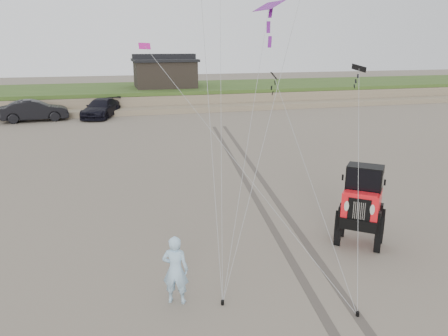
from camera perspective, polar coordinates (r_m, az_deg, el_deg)
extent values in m
plane|color=#6B6054|center=(11.71, 8.91, -15.99)|extent=(160.00, 160.00, 0.00)
cube|color=#7A6B54|center=(47.50, -10.24, 9.19)|extent=(160.00, 12.00, 1.40)
cube|color=#2D4719|center=(47.41, -10.29, 10.21)|extent=(160.00, 12.00, 0.35)
cube|color=#7A6B54|center=(41.14, -9.33, 7.57)|extent=(160.00, 3.50, 0.50)
cube|color=black|center=(46.52, -7.75, 12.04)|extent=(6.00, 5.00, 2.60)
cube|color=black|center=(46.44, -7.82, 13.79)|extent=(6.40, 5.40, 0.25)
cube|color=black|center=(46.43, -7.84, 14.25)|extent=(6.40, 1.20, 0.50)
imported|color=black|center=(38.95, -23.52, 6.89)|extent=(5.38, 2.34, 1.72)
imported|color=black|center=(39.09, -15.75, 7.53)|extent=(3.90, 5.77, 1.55)
imported|color=#88C5D3|center=(10.91, -6.37, -13.08)|extent=(0.75, 0.63, 1.77)
cube|color=black|center=(15.13, 17.22, 12.36)|extent=(0.48, 0.52, 0.30)
cube|color=#BA1780|center=(17.12, -10.34, 15.41)|extent=(0.44, 0.22, 0.25)
cube|color=black|center=(16.60, 6.52, 11.89)|extent=(0.34, 0.56, 0.28)
cube|color=#701887|center=(19.50, 5.91, 20.33)|extent=(1.10, 1.51, 0.43)
cylinder|color=black|center=(11.16, -0.20, -17.17)|extent=(0.08, 0.08, 0.12)
cylinder|color=black|center=(11.22, 17.04, -17.78)|extent=(0.08, 0.08, 0.12)
cube|color=#4C443D|center=(19.01, 3.52, -2.93)|extent=(4.42, 29.74, 0.01)
cube|color=#4C443D|center=(19.27, 5.78, -2.71)|extent=(4.42, 29.74, 0.01)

